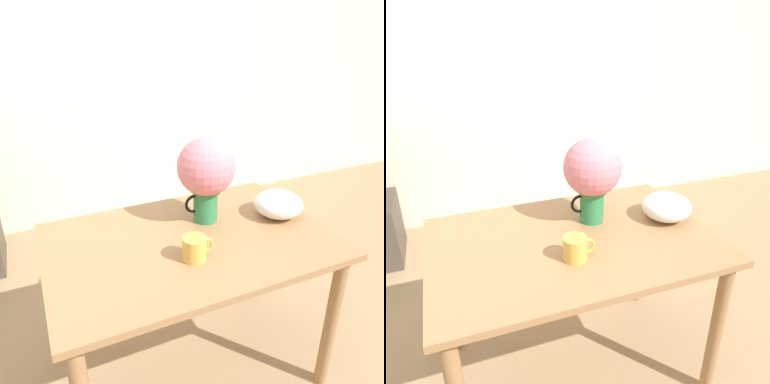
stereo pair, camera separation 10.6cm
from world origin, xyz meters
TOP-DOWN VIEW (x-y plane):
  - ground_plane at (0.00, 0.00)m, footprint 12.00×12.00m
  - wall_back at (0.00, 1.88)m, footprint 8.00×0.05m
  - table at (0.18, 0.03)m, footprint 1.21×0.82m
  - flower_vase at (0.32, 0.15)m, footprint 0.26×0.26m
  - coffee_mug at (0.14, -0.12)m, footprint 0.13×0.10m
  - white_bowl at (0.66, 0.05)m, footprint 0.23×0.23m

SIDE VIEW (x-z plane):
  - ground_plane at x=0.00m, z-range 0.00..0.00m
  - table at x=0.18m, z-range 0.27..1.03m
  - coffee_mug at x=0.14m, z-range 0.76..0.86m
  - white_bowl at x=0.66m, z-range 0.76..0.88m
  - flower_vase at x=0.32m, z-range 0.80..1.20m
  - wall_back at x=0.00m, z-range 0.00..2.60m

